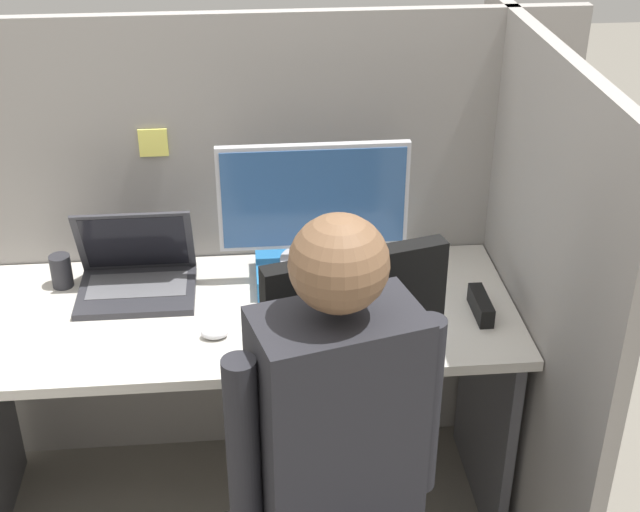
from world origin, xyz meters
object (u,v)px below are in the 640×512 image
paper_box (314,271)px  monitor (314,203)px  stapler (481,305)px  laptop (137,276)px  person (333,469)px  office_chair (343,492)px  pen_cup (61,271)px  carrot_toy (358,331)px

paper_box → monitor: (-0.00, 0.00, 0.22)m
stapler → laptop: bearing=167.6°
monitor → person: (-0.03, -0.85, -0.21)m
office_chair → pen_cup: 1.06m
monitor → pen_cup: size_ratio=5.46×
office_chair → pen_cup: (-0.74, 0.72, 0.23)m
laptop → person: 0.96m
paper_box → office_chair: bearing=-89.0°
carrot_toy → laptop: bearing=153.5°
stapler → pen_cup: pen_cup is taller
carrot_toy → office_chair: office_chair is taller
stapler → office_chair: size_ratio=0.14×
carrot_toy → stapler: bearing=14.5°
office_chair → pen_cup: office_chair is taller
pen_cup → person: bearing=-51.4°
stapler → carrot_toy: size_ratio=0.99×
paper_box → pen_cup: bearing=177.4°
carrot_toy → pen_cup: size_ratio=1.57×
office_chair → person: (-0.04, -0.16, 0.22)m
stapler → office_chair: 0.67m
monitor → pen_cup: (-0.73, 0.03, -0.20)m
carrot_toy → pen_cup: pen_cup is taller
stapler → person: size_ratio=0.11×
carrot_toy → office_chair: (-0.08, -0.37, -0.20)m
carrot_toy → person: bearing=-102.9°
paper_box → carrot_toy: (0.09, -0.32, -0.01)m
pen_cup → carrot_toy: bearing=-23.0°
paper_box → carrot_toy: 0.33m
person → pen_cup: 1.13m
paper_box → person: bearing=-92.1°
pen_cup → paper_box: bearing=-2.6°
monitor → stapler: bearing=-27.1°
pen_cup → stapler: bearing=-12.4°
paper_box → laptop: 0.51m
laptop → pen_cup: (-0.22, 0.05, 0.00)m
monitor → stapler: 0.55m
laptop → person: bearing=-59.9°
paper_box → monitor: 0.22m
paper_box → pen_cup: (-0.73, 0.03, 0.02)m
person → laptop: bearing=120.1°
laptop → pen_cup: size_ratio=3.36×
monitor → office_chair: bearing=-89.0°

